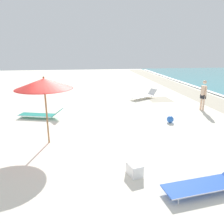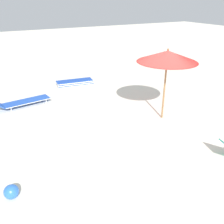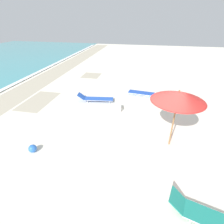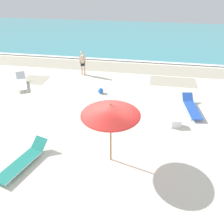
% 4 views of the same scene
% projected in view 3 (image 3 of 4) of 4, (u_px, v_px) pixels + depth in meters
% --- Properties ---
extents(ground_plane, '(60.00, 60.00, 0.16)m').
position_uv_depth(ground_plane, '(147.00, 148.00, 7.61)').
color(ground_plane, silver).
extents(beach_umbrella, '(2.08, 2.08, 2.55)m').
position_uv_depth(beach_umbrella, '(178.00, 97.00, 6.58)').
color(beach_umbrella, olive).
rests_on(beach_umbrella, ground_plane).
extents(lounger_stack, '(0.85, 1.94, 0.24)m').
position_uv_depth(lounger_stack, '(142.00, 94.00, 12.28)').
color(lounger_stack, blue).
rests_on(lounger_stack, ground_plane).
extents(sun_lounger_under_umbrella, '(1.21, 2.36, 0.53)m').
position_uv_depth(sun_lounger_under_umbrella, '(212.00, 218.00, 4.68)').
color(sun_lounger_under_umbrella, '#1E8475').
rests_on(sun_lounger_under_umbrella, ground_plane).
extents(sun_lounger_near_water_left, '(0.90, 2.37, 0.51)m').
position_uv_depth(sun_lounger_near_water_left, '(95.00, 98.00, 11.44)').
color(sun_lounger_near_water_left, blue).
rests_on(sun_lounger_near_water_left, ground_plane).
extents(beach_ball, '(0.33, 0.33, 0.33)m').
position_uv_depth(beach_ball, '(33.00, 149.00, 7.18)').
color(beach_ball, blue).
rests_on(beach_ball, ground_plane).
extents(cooler_box, '(0.57, 0.47, 0.37)m').
position_uv_depth(cooler_box, '(118.00, 108.00, 10.34)').
color(cooler_box, white).
rests_on(cooler_box, ground_plane).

